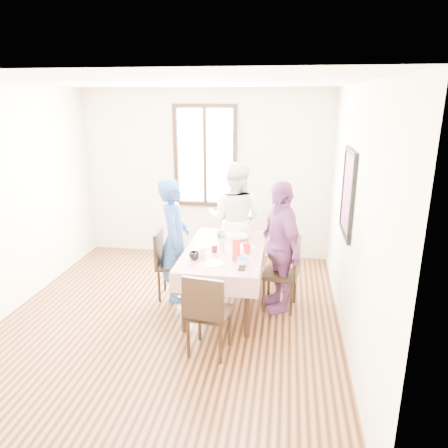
{
  "coord_description": "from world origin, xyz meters",
  "views": [
    {
      "loc": [
        1.31,
        -4.35,
        2.56
      ],
      "look_at": [
        0.59,
        0.39,
        1.1
      ],
      "focal_mm": 33.61,
      "sensor_mm": 36.0,
      "label": 1
    }
  ],
  "objects": [
    {
      "name": "ground",
      "position": [
        0.0,
        0.0,
        0.0
      ],
      "size": [
        4.5,
        4.5,
        0.0
      ],
      "primitive_type": "plane",
      "color": "black",
      "rests_on": "ground"
    },
    {
      "name": "back_wall",
      "position": [
        0.0,
        2.25,
        1.35
      ],
      "size": [
        4.0,
        0.0,
        4.0
      ],
      "primitive_type": "plane",
      "rotation": [
        1.57,
        0.0,
        0.0
      ],
      "color": "#EDE2C5",
      "rests_on": "ground"
    },
    {
      "name": "right_wall",
      "position": [
        2.0,
        0.0,
        1.35
      ],
      "size": [
        0.0,
        4.5,
        4.5
      ],
      "primitive_type": "plane",
      "rotation": [
        1.57,
        0.0,
        -1.57
      ],
      "color": "#EDE2C5",
      "rests_on": "ground"
    },
    {
      "name": "window_frame",
      "position": [
        0.0,
        2.23,
        1.65
      ],
      "size": [
        1.02,
        0.06,
        1.62
      ],
      "primitive_type": "cube",
      "color": "black",
      "rests_on": "back_wall"
    },
    {
      "name": "window_pane",
      "position": [
        0.0,
        2.24,
        1.65
      ],
      "size": [
        0.9,
        0.02,
        1.5
      ],
      "primitive_type": "cube",
      "color": "white",
      "rests_on": "back_wall"
    },
    {
      "name": "art_poster",
      "position": [
        1.98,
        0.3,
        1.55
      ],
      "size": [
        0.04,
        0.76,
        0.96
      ],
      "primitive_type": "cube",
      "color": "red",
      "rests_on": "right_wall"
    },
    {
      "name": "dining_table",
      "position": [
        0.59,
        0.44,
        0.38
      ],
      "size": [
        0.83,
        1.51,
        0.75
      ],
      "primitive_type": "cube",
      "color": "black",
      "rests_on": "ground"
    },
    {
      "name": "tablecloth",
      "position": [
        0.59,
        0.44,
        0.76
      ],
      "size": [
        0.95,
        1.63,
        0.01
      ],
      "primitive_type": "cube",
      "color": "#5E020A",
      "rests_on": "dining_table"
    },
    {
      "name": "chair_left",
      "position": [
        -0.11,
        0.59,
        0.46
      ],
      "size": [
        0.45,
        0.45,
        0.91
      ],
      "primitive_type": "cube",
      "rotation": [
        0.0,
        0.0,
        -1.49
      ],
      "color": "black",
      "rests_on": "ground"
    },
    {
      "name": "chair_right",
      "position": [
        1.28,
        0.49,
        0.46
      ],
      "size": [
        0.47,
        0.47,
        0.91
      ],
      "primitive_type": "cube",
      "rotation": [
        0.0,
        0.0,
        1.43
      ],
      "color": "black",
      "rests_on": "ground"
    },
    {
      "name": "chair_far",
      "position": [
        0.59,
        1.48,
        0.46
      ],
      "size": [
        0.48,
        0.48,
        0.91
      ],
      "primitive_type": "cube",
      "rotation": [
        0.0,
        0.0,
        3.29
      ],
      "color": "black",
      "rests_on": "ground"
    },
    {
      "name": "chair_near",
      "position": [
        0.59,
        -0.59,
        0.46
      ],
      "size": [
        0.47,
        0.47,
        0.91
      ],
      "primitive_type": "cube",
      "rotation": [
        0.0,
        0.0,
        -0.14
      ],
      "color": "black",
      "rests_on": "ground"
    },
    {
      "name": "person_left",
      "position": [
        -0.09,
        0.59,
        0.8
      ],
      "size": [
        0.46,
        0.63,
        1.59
      ],
      "primitive_type": "imported",
      "rotation": [
        0.0,
        0.0,
        1.72
      ],
      "color": "navy",
      "rests_on": "ground"
    },
    {
      "name": "person_far",
      "position": [
        0.59,
        1.46,
        0.84
      ],
      "size": [
        0.92,
        0.78,
        1.68
      ],
      "primitive_type": "imported",
      "rotation": [
        0.0,
        0.0,
        2.96
      ],
      "color": "white",
      "rests_on": "ground"
    },
    {
      "name": "person_right",
      "position": [
        1.26,
        0.49,
        0.81
      ],
      "size": [
        0.76,
        1.03,
        1.63
      ],
      "primitive_type": "imported",
      "rotation": [
        0.0,
        0.0,
        -1.14
      ],
      "color": "#763A74",
      "rests_on": "ground"
    },
    {
      "name": "mug_black",
      "position": [
        0.29,
        0.05,
        0.81
      ],
      "size": [
        0.15,
        0.15,
        0.09
      ],
      "primitive_type": "imported",
      "rotation": [
        0.0,
        0.0,
        0.37
      ],
      "color": "black",
      "rests_on": "tablecloth"
    },
    {
      "name": "mug_flag",
      "position": [
        0.87,
        0.36,
        0.81
      ],
      "size": [
        0.15,
        0.15,
        0.1
      ],
      "primitive_type": "imported",
      "rotation": [
        0.0,
        0.0,
        0.64
      ],
      "color": "red",
      "rests_on": "tablecloth"
    },
    {
      "name": "mug_green",
      "position": [
        0.48,
        0.81,
        0.81
      ],
      "size": [
        0.16,
        0.16,
        0.09
      ],
      "primitive_type": "imported",
      "rotation": [
        0.0,
        0.0,
        -0.42
      ],
      "color": "#0C7226",
      "rests_on": "tablecloth"
    },
    {
      "name": "serving_bowl",
      "position": [
        0.72,
        0.83,
        0.79
      ],
      "size": [
        0.31,
        0.31,
        0.06
      ],
      "primitive_type": "imported",
      "rotation": [
        0.0,
        0.0,
        0.32
      ],
      "color": "white",
      "rests_on": "tablecloth"
    },
    {
      "name": "juice_carton",
      "position": [
        0.77,
        0.12,
        0.89
      ],
      "size": [
        0.08,
        0.08,
        0.25
      ],
      "primitive_type": "cube",
      "color": "red",
      "rests_on": "tablecloth"
    },
    {
      "name": "butter_tub",
      "position": [
        0.86,
        0.02,
        0.8
      ],
      "size": [
        0.13,
        0.13,
        0.07
      ],
      "primitive_type": "cylinder",
      "color": "white",
      "rests_on": "tablecloth"
    },
    {
      "name": "jam_jar",
      "position": [
        0.48,
        0.32,
        0.81
      ],
      "size": [
        0.07,
        0.07,
        0.1
      ],
      "primitive_type": "cylinder",
      "color": "black",
      "rests_on": "tablecloth"
    },
    {
      "name": "drinking_glass",
      "position": [
        0.36,
        0.19,
        0.81
      ],
      "size": [
        0.07,
        0.07,
        0.1
      ],
      "primitive_type": "cylinder",
      "color": "silver",
      "rests_on": "tablecloth"
    },
    {
      "name": "smartphone",
      "position": [
        0.86,
        -0.13,
        0.77
      ],
      "size": [
        0.08,
        0.15,
        0.01
      ],
      "primitive_type": "cube",
      "color": "black",
      "rests_on": "tablecloth"
    },
    {
      "name": "flower_vase",
      "position": [
        0.55,
        0.45,
        0.82
      ],
      "size": [
        0.06,
        0.06,
        0.12
      ],
      "primitive_type": "cylinder",
      "color": "silver",
      "rests_on": "tablecloth"
    },
    {
      "name": "plate_left",
      "position": [
        0.33,
        0.53,
        0.77
      ],
      "size": [
        0.2,
        0.2,
        0.01
      ],
      "primitive_type": "cylinder",
      "color": "white",
      "rests_on": "tablecloth"
    },
    {
      "name": "plate_right",
      "position": [
        0.85,
        0.54,
        0.77
      ],
      "size": [
        0.2,
        0.2,
        0.01
      ],
      "primitive_type": "cylinder",
      "color": "white",
      "rests_on": "tablecloth"
    },
    {
      "name": "plate_far",
      "position": [
        0.61,
        1.05,
        0.77
      ],
      "size": [
        0.2,
        0.2,
        0.01
      ],
      "primitive_type": "cylinder",
      "color": "white",
      "rests_on": "tablecloth"
    },
    {
      "name": "plate_near",
      "position": [
        0.54,
        -0.05,
        0.77
      ],
      "size": [
        0.2,
        0.2,
        0.01
      ],
      "primitive_type": "cylinder",
      "color": "white",
      "rests_on": "tablecloth"
    },
    {
      "name": "butter_lid",
      "position": [
        0.86,
        0.02,
        0.83
      ],
      "size": [
        0.12,
        0.12,
        0.01
      ],
      "primitive_type": "cylinder",
      "color": "blue",
      "rests_on": "butter_tub"
    },
    {
      "name": "flower_bunch",
      "position": [
        0.55,
        0.45,
        0.93
      ],
      "size": [
        0.09,
        0.09,
        0.1
      ],
      "primitive_type": null,
      "color": "yellow",
      "rests_on": "flower_vase"
    }
  ]
}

